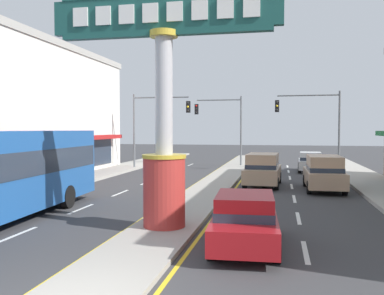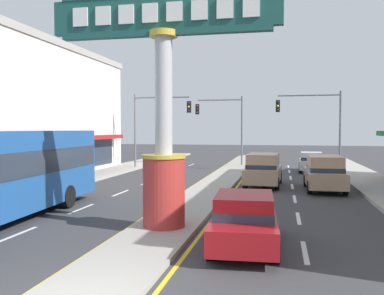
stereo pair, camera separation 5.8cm
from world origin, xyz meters
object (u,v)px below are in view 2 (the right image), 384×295
object	(u,v)px
district_sign	(164,117)
traffic_light_right_side	(316,117)
traffic_light_left_side	(155,118)
suv_near_left_lane	(325,173)
sedan_far_left_oncoming	(244,220)
suv_mid_left_lane	(263,169)
traffic_light_median_far	(225,119)
bus_near_right_lane	(0,170)
sedan_far_right_lane	(311,162)

from	to	relation	value
district_sign	traffic_light_right_side	size ratio (longest dim) A/B	1.23
traffic_light_left_side	suv_near_left_lane	world-z (taller)	traffic_light_left_side
sedan_far_left_oncoming	suv_near_left_lane	bearing A→B (deg)	74.31
suv_near_left_lane	suv_mid_left_lane	distance (m)	3.51
district_sign	suv_mid_left_lane	bearing A→B (deg)	76.56
traffic_light_right_side	traffic_light_median_far	bearing A→B (deg)	153.62
traffic_light_right_side	suv_mid_left_lane	size ratio (longest dim) A/B	1.32
traffic_light_left_side	bus_near_right_lane	world-z (taller)	traffic_light_left_side
traffic_light_left_side	sedan_far_left_oncoming	size ratio (longest dim) A/B	1.41
sedan_far_right_lane	traffic_light_median_far	bearing A→B (deg)	155.23
bus_near_right_lane	suv_near_left_lane	xyz separation A→B (m)	(12.10, 10.35, -0.88)
traffic_light_left_side	sedan_far_right_lane	world-z (taller)	traffic_light_left_side
sedan_far_left_oncoming	suv_mid_left_lane	bearing A→B (deg)	90.03
sedan_far_right_lane	suv_near_left_lane	bearing A→B (deg)	-89.98
district_sign	bus_near_right_lane	xyz separation A→B (m)	(-6.05, -0.04, -1.85)
traffic_light_left_side	suv_near_left_lane	size ratio (longest dim) A/B	1.34
traffic_light_median_far	sedan_far_left_oncoming	world-z (taller)	traffic_light_median_far
bus_near_right_lane	suv_near_left_lane	size ratio (longest dim) A/B	2.45
traffic_light_right_side	bus_near_right_lane	world-z (taller)	traffic_light_right_side
district_sign	traffic_light_median_far	size ratio (longest dim) A/B	1.23
district_sign	traffic_light_median_far	distance (m)	23.79
bus_near_right_lane	sedan_far_left_oncoming	distance (m)	8.97
suv_near_left_lane	suv_mid_left_lane	size ratio (longest dim) A/B	0.99
district_sign	traffic_light_right_side	xyz separation A→B (m)	(6.33, 20.06, 0.53)
district_sign	suv_mid_left_lane	size ratio (longest dim) A/B	1.63
traffic_light_left_side	sedan_far_left_oncoming	bearing A→B (deg)	-66.80
bus_near_right_lane	sedan_far_right_lane	size ratio (longest dim) A/B	2.58
traffic_light_right_side	suv_mid_left_lane	distance (m)	9.86
traffic_light_left_side	sedan_far_left_oncoming	distance (m)	23.31
district_sign	traffic_light_median_far	xyz separation A→B (m)	(-1.13, 23.76, 0.47)
district_sign	traffic_light_left_side	world-z (taller)	district_sign
suv_near_left_lane	sedan_far_left_oncoming	world-z (taller)	suv_near_left_lane
suv_near_left_lane	sedan_far_left_oncoming	xyz separation A→B (m)	(-3.30, -11.74, -0.20)
traffic_light_left_side	traffic_light_median_far	xyz separation A→B (m)	(5.20, 4.00, -0.05)
bus_near_right_lane	traffic_light_left_side	bearing A→B (deg)	90.83
traffic_light_right_side	sedan_far_left_oncoming	bearing A→B (deg)	-99.46
traffic_light_left_side	sedan_far_left_oncoming	world-z (taller)	traffic_light_left_side
bus_near_right_lane	suv_mid_left_lane	world-z (taller)	bus_near_right_lane
traffic_light_right_side	traffic_light_left_side	bearing A→B (deg)	-178.65
traffic_light_left_side	bus_near_right_lane	size ratio (longest dim) A/B	0.55
sedan_far_left_oncoming	traffic_light_right_side	bearing A→B (deg)	80.54
district_sign	sedan_far_right_lane	size ratio (longest dim) A/B	1.74
suv_mid_left_lane	sedan_far_left_oncoming	xyz separation A→B (m)	(0.01, -12.91, -0.20)
suv_near_left_lane	traffic_light_left_side	bearing A→B (deg)	142.64
traffic_light_median_far	suv_near_left_lane	size ratio (longest dim) A/B	1.34
traffic_light_right_side	suv_mid_left_lane	bearing A→B (deg)	-112.70
traffic_light_median_far	sedan_far_right_lane	distance (m)	8.61
sedan_far_right_lane	sedan_far_left_oncoming	xyz separation A→B (m)	(-3.29, -21.88, 0.00)
suv_near_left_lane	suv_mid_left_lane	bearing A→B (deg)	160.48
traffic_light_left_side	suv_mid_left_lane	xyz separation A→B (m)	(9.08, -8.28, -3.26)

